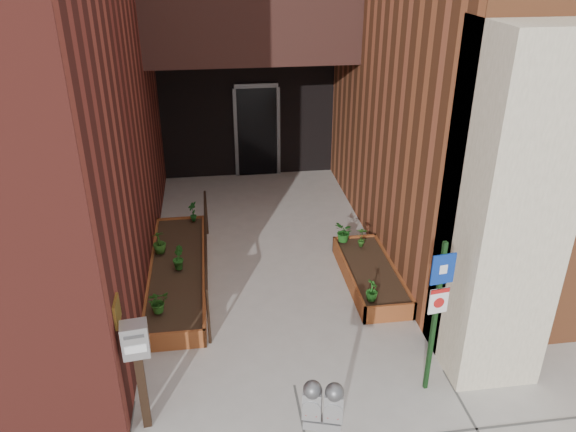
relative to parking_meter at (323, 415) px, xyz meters
name	(u,v)px	position (x,y,z in m)	size (l,w,h in m)	color
ground	(294,385)	(0.01, 1.75, -1.28)	(80.00, 80.00, 0.00)	#9E9991
planter_left	(178,274)	(-1.54, 4.45, -1.15)	(0.90, 3.60, 0.30)	brown
planter_right	(370,275)	(1.61, 3.95, -1.15)	(0.80, 2.20, 0.30)	brown
handrail	(206,241)	(-1.04, 4.40, -0.53)	(0.04, 3.34, 0.90)	black
parking_meter	(323,415)	(0.00, 0.00, 0.00)	(0.38, 0.23, 1.65)	#A2A2A5
sign_post	(437,303)	(1.66, 1.47, 0.02)	(0.29, 0.08, 2.12)	black
payment_dropbox	(137,354)	(-1.79, 1.36, -0.23)	(0.31, 0.25, 1.46)	black
shrub_left_a	(158,302)	(-1.75, 3.19, -0.81)	(0.30, 0.30, 0.33)	#245819
shrub_left_b	(178,258)	(-1.51, 4.35, -0.78)	(0.21, 0.21, 0.39)	#1C5418
shrub_left_c	(159,242)	(-1.84, 4.92, -0.78)	(0.23, 0.23, 0.40)	#255418
shrub_left_d	(193,211)	(-1.29, 6.05, -0.78)	(0.21, 0.21, 0.39)	#17521A
shrub_right_a	(372,290)	(1.37, 3.05, -0.81)	(0.19, 0.19, 0.33)	#1E5D1A
shrub_right_b	(362,237)	(1.63, 4.64, -0.79)	(0.20, 0.20, 0.38)	#235217
shrub_right_c	(344,232)	(1.36, 4.85, -0.79)	(0.34, 0.34, 0.38)	#1C5D1A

